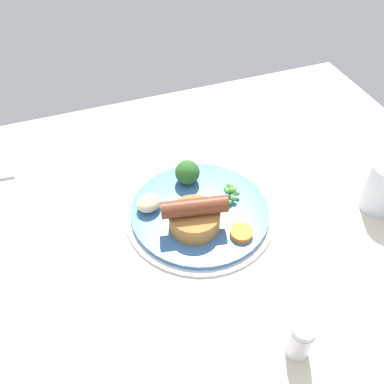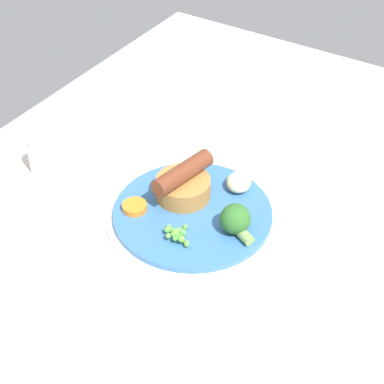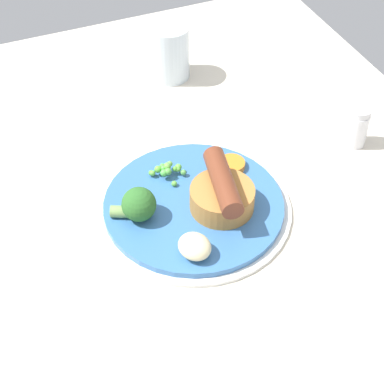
# 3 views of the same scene
# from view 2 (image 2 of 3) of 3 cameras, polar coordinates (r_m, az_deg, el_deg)

# --- Properties ---
(dining_table) EXTENTS (1.10, 0.80, 0.03)m
(dining_table) POSITION_cam_2_polar(r_m,az_deg,el_deg) (1.00, 0.69, -1.31)
(dining_table) COLOR beige
(dining_table) RESTS_ON ground
(dinner_plate) EXTENTS (0.26, 0.26, 0.01)m
(dinner_plate) POSITION_cam_2_polar(r_m,az_deg,el_deg) (0.95, 0.06, -2.06)
(dinner_plate) COLOR silver
(dinner_plate) RESTS_ON dining_table
(sausage_pudding) EXTENTS (0.11, 0.08, 0.06)m
(sausage_pudding) POSITION_cam_2_polar(r_m,az_deg,el_deg) (0.96, -0.81, 0.75)
(sausage_pudding) COLOR #AD7538
(sausage_pudding) RESTS_ON dinner_plate
(pea_pile) EXTENTS (0.04, 0.05, 0.02)m
(pea_pile) POSITION_cam_2_polar(r_m,az_deg,el_deg) (0.90, -1.37, -3.69)
(pea_pile) COLOR #68A44D
(pea_pile) RESTS_ON dinner_plate
(broccoli_floret_near) EXTENTS (0.05, 0.06, 0.04)m
(broccoli_floret_near) POSITION_cam_2_polar(r_m,az_deg,el_deg) (0.90, 3.93, -2.49)
(broccoli_floret_near) COLOR #2D6628
(broccoli_floret_near) RESTS_ON dinner_plate
(potato_chunk_0) EXTENTS (0.05, 0.05, 0.03)m
(potato_chunk_0) POSITION_cam_2_polar(r_m,az_deg,el_deg) (0.98, 4.18, 0.88)
(potato_chunk_0) COLOR beige
(potato_chunk_0) RESTS_ON dinner_plate
(carrot_slice_1) EXTENTS (0.04, 0.04, 0.01)m
(carrot_slice_1) POSITION_cam_2_polar(r_m,az_deg,el_deg) (0.95, -5.13, -1.32)
(carrot_slice_1) COLOR orange
(carrot_slice_1) RESTS_ON dinner_plate
(salt_shaker) EXTENTS (0.03, 0.03, 0.06)m
(salt_shaker) POSITION_cam_2_polar(r_m,az_deg,el_deg) (1.05, -13.52, 3.17)
(salt_shaker) COLOR silver
(salt_shaker) RESTS_ON dining_table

